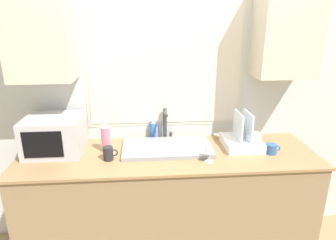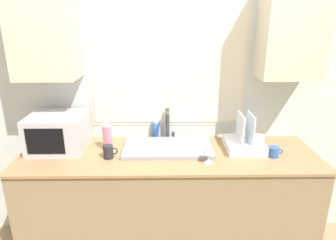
# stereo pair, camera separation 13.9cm
# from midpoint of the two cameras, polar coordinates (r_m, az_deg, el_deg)

# --- Properties ---
(countertop) EXTENTS (2.28, 0.70, 0.93)m
(countertop) POSITION_cam_midpoint_polar(r_m,az_deg,el_deg) (2.56, -1.55, -15.71)
(countertop) COLOR #8C7251
(countertop) RESTS_ON ground_plane
(wall_back) EXTENTS (6.00, 0.38, 2.60)m
(wall_back) POSITION_cam_midpoint_polar(r_m,az_deg,el_deg) (2.49, -2.17, 6.97)
(wall_back) COLOR silver
(wall_back) RESTS_ON ground_plane
(sink_basin) EXTENTS (0.70, 0.39, 0.03)m
(sink_basin) POSITION_cam_midpoint_polar(r_m,az_deg,el_deg) (2.38, -1.87, -5.32)
(sink_basin) COLOR gray
(sink_basin) RESTS_ON countertop
(faucet) EXTENTS (0.08, 0.17, 0.27)m
(faucet) POSITION_cam_midpoint_polar(r_m,az_deg,el_deg) (2.51, -2.04, -0.42)
(faucet) COLOR #333338
(faucet) RESTS_ON countertop
(microwave) EXTENTS (0.42, 0.37, 0.28)m
(microwave) POSITION_cam_midpoint_polar(r_m,az_deg,el_deg) (2.47, -22.34, -2.67)
(microwave) COLOR #B2B2B7
(microwave) RESTS_ON countertop
(dish_rack) EXTENTS (0.29, 0.31, 0.29)m
(dish_rack) POSITION_cam_midpoint_polar(r_m,az_deg,el_deg) (2.46, 12.54, -3.74)
(dish_rack) COLOR white
(dish_rack) RESTS_ON countertop
(spray_bottle) EXTENTS (0.07, 0.07, 0.27)m
(spray_bottle) POSITION_cam_midpoint_polar(r_m,az_deg,el_deg) (2.36, -13.46, -2.97)
(spray_bottle) COLOR #D8728C
(spray_bottle) RESTS_ON countertop
(soap_bottle) EXTENTS (0.05, 0.05, 0.17)m
(soap_bottle) POSITION_cam_midpoint_polar(r_m,az_deg,el_deg) (2.57, -4.42, -2.00)
(soap_bottle) COLOR blue
(soap_bottle) RESTS_ON countertop
(mug_near_sink) EXTENTS (0.11, 0.07, 0.10)m
(mug_near_sink) POSITION_cam_midpoint_polar(r_m,az_deg,el_deg) (2.25, -13.03, -6.25)
(mug_near_sink) COLOR #262628
(mug_near_sink) RESTS_ON countertop
(wine_glass) EXTENTS (0.07, 0.07, 0.16)m
(wine_glass) POSITION_cam_midpoint_polar(r_m,az_deg,el_deg) (2.15, 6.11, -5.28)
(wine_glass) COLOR silver
(wine_glass) RESTS_ON countertop
(mug_by_rack) EXTENTS (0.11, 0.08, 0.08)m
(mug_by_rack) POSITION_cam_midpoint_polar(r_m,az_deg,el_deg) (2.41, 17.56, -5.30)
(mug_by_rack) COLOR #335999
(mug_by_rack) RESTS_ON countertop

